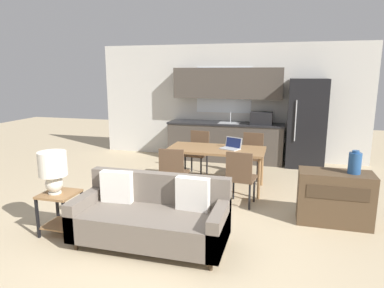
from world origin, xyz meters
The scene contains 15 objects.
ground_plane centered at (0.00, 0.00, 0.00)m, with size 20.00×20.00×0.00m, color tan.
wall_back centered at (0.00, 4.63, 1.35)m, with size 6.40×0.07×2.70m.
kitchen_counter centered at (0.02, 4.33, 0.84)m, with size 2.68×0.65×2.15m.
refrigerator centered at (1.78, 4.24, 0.96)m, with size 0.80×0.71×1.92m.
dining_table centered at (0.18, 2.27, 0.67)m, with size 1.69×0.83×0.73m.
couch centered at (-0.15, 0.08, 0.33)m, with size 1.82×0.80×0.83m.
side_table centered at (-1.38, 0.00, 0.36)m, with size 0.43×0.43×0.54m.
table_lamp centered at (-1.42, -0.02, 0.87)m, with size 0.35×0.35×0.54m.
credenza centered at (2.04, 1.25, 0.36)m, with size 0.96×0.46×0.73m.
vase centered at (2.25, 1.26, 0.87)m, with size 0.16×0.16×0.31m.
dining_chair_near_left centered at (-0.35, 1.49, 0.49)m, with size 0.45×0.45×0.88m.
dining_chair_near_right centered at (0.72, 1.54, 0.49)m, with size 0.46×0.46×0.88m.
dining_chair_far_left centered at (-0.35, 3.03, 0.49)m, with size 0.47×0.47×0.88m.
dining_chair_far_right centered at (0.74, 3.08, 0.49)m, with size 0.46×0.46×0.88m.
laptop centered at (0.45, 2.31, 0.78)m, with size 0.40×0.36×0.20m.
Camera 1 is at (1.33, -3.52, 2.04)m, focal length 32.00 mm.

